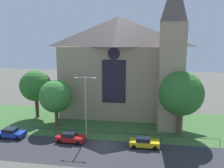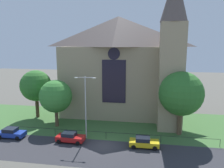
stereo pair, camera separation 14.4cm
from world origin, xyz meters
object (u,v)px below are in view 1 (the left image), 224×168
object	(u,v)px
streetlamp_near	(86,100)
parked_car_red	(70,137)
tree_right_near	(181,94)
tree_left_far	(36,86)
tree_left_near	(56,96)
church_building	(121,65)
parked_car_yellow	(144,142)
parked_car_blue	(11,133)

from	to	relation	value
streetlamp_near	parked_car_red	bearing A→B (deg)	-137.96
tree_right_near	tree_left_far	distance (m)	27.37
tree_left_near	parked_car_red	world-z (taller)	tree_left_near
tree_left_near	parked_car_red	distance (m)	8.83
tree_left_near	parked_car_red	bearing A→B (deg)	-52.05
tree_left_near	church_building	bearing A→B (deg)	42.06
tree_left_near	parked_car_yellow	xyz separation A→B (m)	(15.56, -5.83, -4.74)
church_building	parked_car_yellow	distance (m)	18.71
tree_right_near	parked_car_red	distance (m)	18.46
tree_right_near	streetlamp_near	distance (m)	15.04
church_building	tree_left_near	size ratio (longest dim) A/B	3.10
tree_right_near	parked_car_red	world-z (taller)	tree_right_near
church_building	parked_car_yellow	size ratio (longest dim) A/B	6.12
tree_right_near	parked_car_blue	size ratio (longest dim) A/B	2.46
tree_left_near	parked_car_yellow	distance (m)	17.28
tree_right_near	streetlamp_near	size ratio (longest dim) A/B	1.06
parked_car_red	parked_car_yellow	size ratio (longest dim) A/B	1.01
tree_right_near	streetlamp_near	bearing A→B (deg)	-165.70
tree_right_near	tree_left_far	xyz separation A→B (m)	(-26.99, 4.54, -0.42)
tree_right_near	parked_car_red	xyz separation A→B (m)	(-16.55, -5.50, -6.08)
streetlamp_near	parked_car_red	distance (m)	5.98
streetlamp_near	parked_car_blue	xyz separation A→B (m)	(-11.72, -1.69, -5.35)
church_building	parked_car_yellow	bearing A→B (deg)	-71.61
tree_right_near	parked_car_red	bearing A→B (deg)	-161.60
church_building	parked_car_red	distance (m)	18.98
tree_left_near	parked_car_red	size ratio (longest dim) A/B	1.96
church_building	parked_car_red	world-z (taller)	church_building
parked_car_red	parked_car_yellow	xyz separation A→B (m)	(10.98, 0.04, 0.00)
streetlamp_near	tree_left_near	bearing A→B (deg)	148.16
tree_left_near	parked_car_blue	xyz separation A→B (m)	(-5.15, -5.77, -4.74)
church_building	tree_left_near	bearing A→B (deg)	-137.94
tree_left_near	parked_car_yellow	size ratio (longest dim) A/B	1.97
streetlamp_near	parked_car_red	xyz separation A→B (m)	(-1.99, -1.79, -5.35)
streetlamp_near	parked_car_yellow	xyz separation A→B (m)	(8.99, -1.75, -5.35)
tree_left_far	tree_left_near	distance (m)	7.25
tree_left_far	parked_car_yellow	size ratio (longest dim) A/B	2.24
tree_left_far	parked_car_blue	bearing A→B (deg)	-85.85
tree_right_near	parked_car_yellow	bearing A→B (deg)	-135.55
tree_left_far	parked_car_red	distance (m)	15.55
streetlamp_near	parked_car_red	world-z (taller)	streetlamp_near
tree_left_far	parked_car_yellow	distance (m)	24.31
church_building	parked_car_blue	bearing A→B (deg)	-135.73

